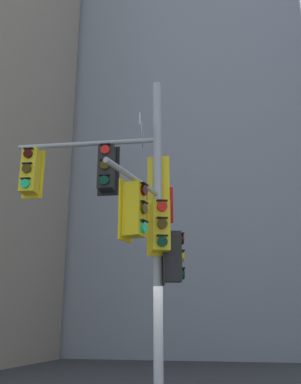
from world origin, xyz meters
TOP-DOWN VIEW (x-y plane):
  - building_mid_block at (-2.02, 22.98)m, footprint 16.10×16.10m
  - signal_pole_assembly at (-0.50, -0.18)m, footprint 3.71×2.66m

SIDE VIEW (x-z plane):
  - signal_pole_assembly at x=-0.50m, z-range 0.55..7.59m
  - building_mid_block at x=-2.02m, z-range 0.00..47.08m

